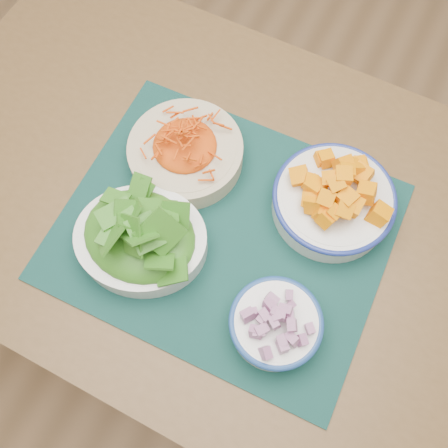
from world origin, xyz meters
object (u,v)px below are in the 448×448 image
table (207,216)px  squash_bowl (334,198)px  placemat (224,231)px  carrot_bowl (185,150)px  lettuce_bowl (140,236)px  onion_bowl (276,323)px

table → squash_bowl: squash_bowl is taller
placemat → table: bearing=140.6°
carrot_bowl → placemat: bearing=-37.2°
lettuce_bowl → carrot_bowl: bearing=75.5°
onion_bowl → carrot_bowl: bearing=142.4°
placemat → carrot_bowl: size_ratio=2.29×
carrot_bowl → squash_bowl: (0.27, 0.03, 0.01)m
lettuce_bowl → onion_bowl: lettuce_bowl is taller
placemat → onion_bowl: 0.19m
table → carrot_bowl: 0.16m
placemat → squash_bowl: squash_bowl is taller
squash_bowl → lettuce_bowl: size_ratio=0.92×
table → placemat: bearing=-37.6°
squash_bowl → onion_bowl: size_ratio=1.68×
lettuce_bowl → squash_bowl: bearing=19.8°
carrot_bowl → table: bearing=-36.5°
table → squash_bowl: size_ratio=4.69×
squash_bowl → lettuce_bowl: 0.33m
onion_bowl → table: bearing=142.1°
table → placemat: (0.06, -0.05, 0.11)m
placemat → carrot_bowl: 0.16m
placemat → onion_bowl: bearing=-39.4°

